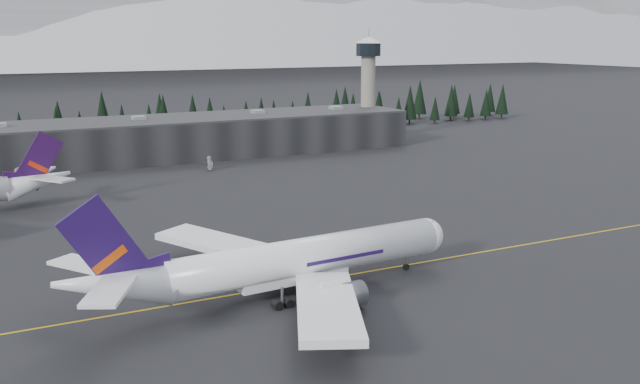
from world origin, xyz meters
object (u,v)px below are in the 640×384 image
control_tower (368,77)px  gse_vehicle_b (210,168)px  jet_main (276,263)px  gse_vehicle_a (20,186)px  terminal (171,138)px

control_tower → gse_vehicle_b: bearing=-156.5°
jet_main → gse_vehicle_b: size_ratio=14.82×
jet_main → control_tower: bearing=51.0°
gse_vehicle_a → gse_vehicle_b: (51.34, 1.91, -0.05)m
jet_main → gse_vehicle_b: bearing=73.3°
terminal → control_tower: 76.98m
control_tower → gse_vehicle_b: 81.16m
control_tower → jet_main: bearing=-125.5°
jet_main → gse_vehicle_b: (24.01, 102.56, -4.53)m
gse_vehicle_b → terminal: bearing=-172.7°
gse_vehicle_a → gse_vehicle_b: 51.37m
terminal → control_tower: bearing=2.3°
terminal → jet_main: (-20.46, -130.67, -1.04)m
control_tower → jet_main: 165.26m
terminal → jet_main: 132.27m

